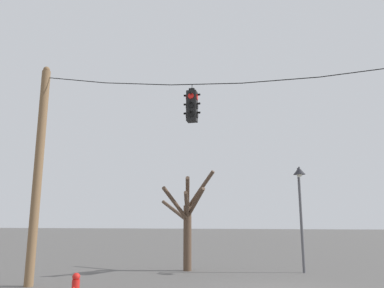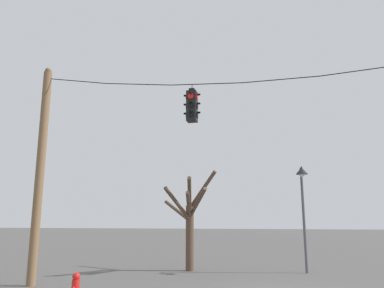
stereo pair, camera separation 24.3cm
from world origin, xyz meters
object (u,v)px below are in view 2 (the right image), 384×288
Objects in this scene: traffic_light_near_left_pole at (192,106)px; street_lamp at (303,190)px; fire_hydrant at (76,286)px; bare_tree at (189,220)px; utility_pole_left at (40,171)px.

street_lamp is (3.74, 5.37, -2.51)m from traffic_light_near_left_pole.
traffic_light_near_left_pole is 1.76× the size of fire_hydrant.
fire_hydrant is (-6.75, -7.12, -3.19)m from street_lamp.
traffic_light_near_left_pole is 0.30× the size of bare_tree.
fire_hydrant is at bearing -133.45° from street_lamp.
fire_hydrant is (2.76, -1.75, -3.64)m from utility_pole_left.
bare_tree is (4.41, 4.99, -1.78)m from utility_pole_left.
traffic_light_near_left_pole is at bearing -0.00° from utility_pole_left.
bare_tree is 5.94× the size of fire_hydrant.
utility_pole_left is 1.75× the size of street_lamp.
fire_hydrant is (-1.65, -6.74, -1.86)m from bare_tree.
utility_pole_left is 6.89m from bare_tree.
bare_tree is (-5.09, -0.38, -1.33)m from street_lamp.
utility_pole_left reaches higher than bare_tree.
fire_hydrant is (-3.01, -1.75, -5.70)m from traffic_light_near_left_pole.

